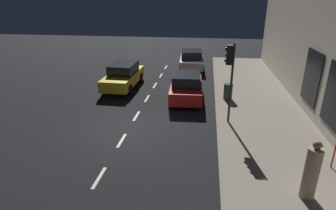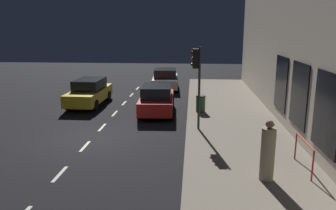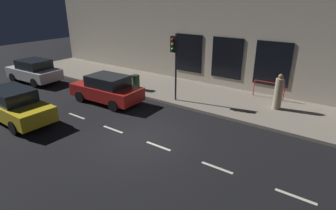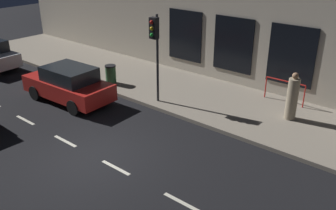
{
  "view_description": "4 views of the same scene",
  "coord_description": "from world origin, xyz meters",
  "px_view_note": "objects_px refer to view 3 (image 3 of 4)",
  "views": [
    {
      "loc": [
        3.37,
        -10.99,
        5.71
      ],
      "look_at": [
        1.76,
        0.64,
        1.07
      ],
      "focal_mm": 29.69,
      "sensor_mm": 36.0,
      "label": 1
    },
    {
      "loc": [
        4.25,
        -13.4,
        4.67
      ],
      "look_at": [
        3.25,
        0.08,
        1.5
      ],
      "focal_mm": 35.9,
      "sensor_mm": 36.0,
      "label": 2
    },
    {
      "loc": [
        -7.67,
        -6.95,
        5.59
      ],
      "look_at": [
        1.8,
        -0.2,
        1.03
      ],
      "focal_mm": 29.35,
      "sensor_mm": 36.0,
      "label": 3
    },
    {
      "loc": [
        -6.42,
        -8.48,
        6.47
      ],
      "look_at": [
        2.56,
        -0.99,
        1.26
      ],
      "focal_mm": 39.6,
      "sensor_mm": 36.0,
      "label": 4
    }
  ],
  "objects_px": {
    "traffic_light": "(175,52)",
    "parked_car_0": "(107,89)",
    "trash_bin": "(136,82)",
    "parked_car_1": "(34,71)",
    "pedestrian_0": "(278,93)",
    "parked_car_2": "(14,105)"
  },
  "relations": [
    {
      "from": "traffic_light",
      "to": "trash_bin",
      "type": "xyz_separation_m",
      "value": [
        0.29,
        3.15,
        -2.28
      ]
    },
    {
      "from": "parked_car_0",
      "to": "pedestrian_0",
      "type": "relative_size",
      "value": 2.28
    },
    {
      "from": "parked_car_2",
      "to": "trash_bin",
      "type": "xyz_separation_m",
      "value": [
        6.7,
        -1.77,
        -0.19
      ]
    },
    {
      "from": "trash_bin",
      "to": "parked_car_0",
      "type": "bearing_deg",
      "value": 179.43
    },
    {
      "from": "parked_car_1",
      "to": "pedestrian_0",
      "type": "relative_size",
      "value": 2.22
    },
    {
      "from": "parked_car_2",
      "to": "pedestrian_0",
      "type": "xyz_separation_m",
      "value": [
        8.5,
        -9.98,
        0.22
      ]
    },
    {
      "from": "traffic_light",
      "to": "parked_car_0",
      "type": "xyz_separation_m",
      "value": [
        -2.1,
        3.17,
        -2.09
      ]
    },
    {
      "from": "traffic_light",
      "to": "parked_car_1",
      "type": "distance_m",
      "value": 10.85
    },
    {
      "from": "parked_car_0",
      "to": "parked_car_2",
      "type": "xyz_separation_m",
      "value": [
        -4.3,
        1.75,
        0.0
      ]
    },
    {
      "from": "parked_car_0",
      "to": "parked_car_1",
      "type": "bearing_deg",
      "value": 88.42
    },
    {
      "from": "traffic_light",
      "to": "parked_car_2",
      "type": "distance_m",
      "value": 8.34
    },
    {
      "from": "parked_car_0",
      "to": "trash_bin",
      "type": "distance_m",
      "value": 2.4
    },
    {
      "from": "parked_car_1",
      "to": "trash_bin",
      "type": "distance_m",
      "value": 7.69
    },
    {
      "from": "trash_bin",
      "to": "parked_car_1",
      "type": "bearing_deg",
      "value": 109.14
    },
    {
      "from": "pedestrian_0",
      "to": "traffic_light",
      "type": "bearing_deg",
      "value": -144.77
    },
    {
      "from": "parked_car_1",
      "to": "trash_bin",
      "type": "bearing_deg",
      "value": -74.13
    },
    {
      "from": "parked_car_2",
      "to": "trash_bin",
      "type": "bearing_deg",
      "value": 166.32
    },
    {
      "from": "pedestrian_0",
      "to": "parked_car_1",
      "type": "bearing_deg",
      "value": -151.7
    },
    {
      "from": "traffic_light",
      "to": "parked_car_0",
      "type": "distance_m",
      "value": 4.34
    },
    {
      "from": "parked_car_0",
      "to": "parked_car_2",
      "type": "bearing_deg",
      "value": 155.28
    },
    {
      "from": "parked_car_0",
      "to": "pedestrian_0",
      "type": "xyz_separation_m",
      "value": [
        4.2,
        -8.23,
        0.22
      ]
    },
    {
      "from": "parked_car_2",
      "to": "parked_car_0",
      "type": "bearing_deg",
      "value": 159.03
    }
  ]
}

